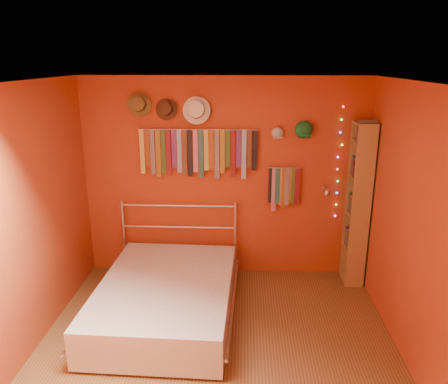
# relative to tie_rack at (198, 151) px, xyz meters

# --- Properties ---
(ground) EXTENTS (3.50, 3.50, 0.00)m
(ground) POSITION_rel_tie_rack_xyz_m (0.32, -1.68, -1.62)
(ground) COLOR brown
(ground) RESTS_ON ground
(back_wall) EXTENTS (3.50, 0.02, 2.50)m
(back_wall) POSITION_rel_tie_rack_xyz_m (0.32, 0.07, -0.37)
(back_wall) COLOR maroon
(back_wall) RESTS_ON ground
(right_wall) EXTENTS (0.02, 3.50, 2.50)m
(right_wall) POSITION_rel_tie_rack_xyz_m (2.07, -1.68, -0.37)
(right_wall) COLOR maroon
(right_wall) RESTS_ON ground
(left_wall) EXTENTS (0.02, 3.50, 2.50)m
(left_wall) POSITION_rel_tie_rack_xyz_m (-1.43, -1.68, -0.37)
(left_wall) COLOR maroon
(left_wall) RESTS_ON ground
(ceiling) EXTENTS (3.50, 3.50, 0.02)m
(ceiling) POSITION_rel_tie_rack_xyz_m (0.32, -1.68, 0.88)
(ceiling) COLOR white
(ceiling) RESTS_ON back_wall
(tie_rack) EXTENTS (1.45, 0.03, 0.60)m
(tie_rack) POSITION_rel_tie_rack_xyz_m (0.00, 0.00, 0.00)
(tie_rack) COLOR silver
(tie_rack) RESTS_ON back_wall
(small_tie_rack) EXTENTS (0.40, 0.03, 0.56)m
(small_tie_rack) POSITION_rel_tie_rack_xyz_m (1.05, -0.00, -0.43)
(small_tie_rack) COLOR silver
(small_tie_rack) RESTS_ON back_wall
(fedora_olive) EXTENTS (0.28, 0.15, 0.28)m
(fedora_olive) POSITION_rel_tie_rack_xyz_m (-0.68, -0.03, 0.55)
(fedora_olive) COLOR brown
(fedora_olive) RESTS_ON back_wall
(fedora_brown) EXTENTS (0.25, 0.14, 0.25)m
(fedora_brown) POSITION_rel_tie_rack_xyz_m (-0.36, -0.03, 0.50)
(fedora_brown) COLOR #462919
(fedora_brown) RESTS_ON back_wall
(fedora_white) EXTENTS (0.33, 0.18, 0.32)m
(fedora_white) POSITION_rel_tie_rack_xyz_m (-0.00, -0.04, 0.49)
(fedora_white) COLOR white
(fedora_white) RESTS_ON back_wall
(cap_white) EXTENTS (0.16, 0.20, 0.16)m
(cap_white) POSITION_rel_tie_rack_xyz_m (0.96, 0.01, 0.22)
(cap_white) COLOR silver
(cap_white) RESTS_ON back_wall
(cap_green) EXTENTS (0.19, 0.24, 0.19)m
(cap_green) POSITION_rel_tie_rack_xyz_m (1.26, 0.01, 0.26)
(cap_green) COLOR #1A7834
(cap_green) RESTS_ON back_wall
(fairy_lights) EXTENTS (0.06, 0.02, 1.37)m
(fairy_lights) POSITION_rel_tie_rack_xyz_m (1.71, 0.03, -0.14)
(fairy_lights) COLOR #FF3333
(fairy_lights) RESTS_ON back_wall
(reading_lamp) EXTENTS (0.08, 0.32, 0.10)m
(reading_lamp) POSITION_rel_tie_rack_xyz_m (1.54, -0.18, -0.44)
(reading_lamp) COLOR silver
(reading_lamp) RESTS_ON back_wall
(bookshelf) EXTENTS (0.25, 0.34, 2.00)m
(bookshelf) POSITION_rel_tie_rack_xyz_m (1.98, -0.15, -0.60)
(bookshelf) COLOR olive
(bookshelf) RESTS_ON ground
(bed) EXTENTS (1.53, 2.04, 0.97)m
(bed) POSITION_rel_tie_rack_xyz_m (-0.25, -1.05, -1.39)
(bed) COLOR silver
(bed) RESTS_ON ground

